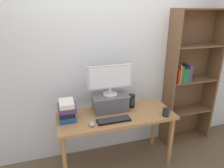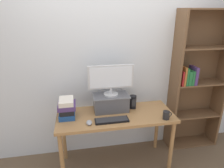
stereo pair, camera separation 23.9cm
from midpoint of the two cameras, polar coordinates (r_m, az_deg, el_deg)
The scene contains 11 objects.
ground_plane at distance 2.96m, azimuth -1.45°, elevation -21.76°, with size 12.00×12.00×0.00m, color brown.
back_wall at distance 2.70m, azimuth -4.08°, elevation 5.59°, with size 7.00×0.08×2.60m.
desk at distance 2.56m, azimuth -1.58°, elevation -10.53°, with size 1.45×0.58×0.77m.
bookshelf_unit at distance 3.14m, azimuth 19.12°, elevation 1.34°, with size 0.76×0.28×2.01m.
riser_box at distance 2.57m, azimuth -3.19°, elevation -5.23°, with size 0.46×0.27×0.21m.
computer_monitor at distance 2.45m, azimuth -3.33°, elevation 1.48°, with size 0.57×0.18×0.39m.
keyboard at distance 2.37m, azimuth -2.46°, elevation -10.34°, with size 0.40×0.13×0.02m.
computer_mouse at distance 2.31m, azimuth -8.86°, elevation -11.26°, with size 0.06×0.10×0.04m.
book_stack at distance 2.44m, azimuth -15.51°, elevation -7.36°, with size 0.21×0.23×0.24m.
coffee_mug at distance 2.51m, azimuth 12.54°, elevation -7.96°, with size 0.11×0.08×0.10m.
desk_speaker at distance 2.65m, azimuth 2.99°, elevation -4.93°, with size 0.09×0.10×0.17m.
Camera 1 is at (-0.67, -2.09, 2.00)m, focal length 32.00 mm.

